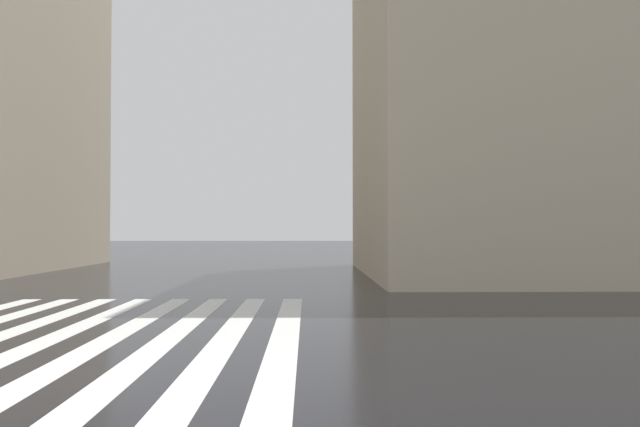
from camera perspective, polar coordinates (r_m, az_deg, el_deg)
ground_plane at (r=9.43m, az=-22.11°, el=-12.70°), size 220.00×220.00×0.00m
zebra_crossing at (r=13.35m, az=-18.23°, el=-9.32°), size 13.00×7.50×0.01m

